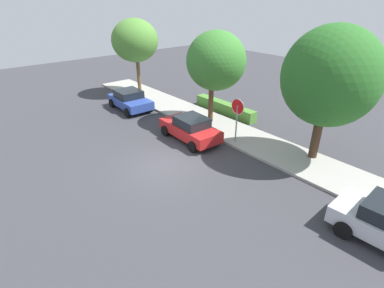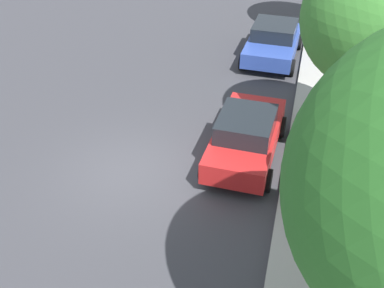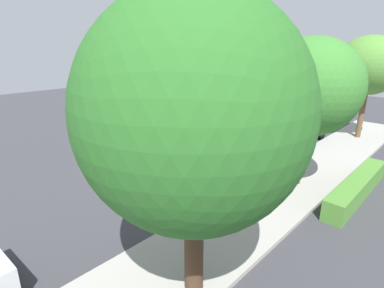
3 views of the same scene
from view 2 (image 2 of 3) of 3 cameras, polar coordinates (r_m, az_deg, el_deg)
ground_plane at (r=13.70m, az=-7.15°, el=-3.16°), size 60.00×60.00×0.00m
sidewalk_curb at (r=13.02m, az=16.65°, el=-6.59°), size 32.00×2.88×0.14m
stop_sign at (r=11.36m, az=13.28°, el=-1.02°), size 0.89×0.08×2.72m
parked_car_red at (r=13.80m, az=6.43°, el=1.02°), size 4.07×2.06×1.47m
parked_car_blue at (r=20.00m, az=9.59°, el=11.91°), size 3.88×2.22×1.42m
street_tree_mid_block at (r=13.17m, az=20.86°, el=13.71°), size 3.69×3.69×5.93m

